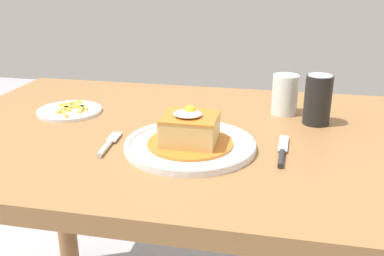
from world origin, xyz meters
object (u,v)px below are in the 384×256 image
main_plate (190,145)px  drinking_glass (285,97)px  soda_can (318,100)px  fork (108,145)px  knife (282,154)px  side_plate_fries (70,111)px

main_plate → drinking_glass: (0.19, 0.28, 0.04)m
soda_can → main_plate: bearing=-141.1°
main_plate → drinking_glass: 0.35m
fork → knife: size_ratio=0.86×
knife → soda_can: (0.08, 0.22, 0.06)m
knife → side_plate_fries: side_plate_fries is taller
main_plate → knife: 0.20m
knife → drinking_glass: size_ratio=1.58×
knife → side_plate_fries: size_ratio=0.97×
knife → side_plate_fries: bearing=162.7°
knife → side_plate_fries: (-0.56, 0.18, -0.00)m
fork → side_plate_fries: 0.28m
fork → soda_can: soda_can is taller
drinking_glass → main_plate: bearing=-124.3°
knife → drinking_glass: (-0.00, 0.29, 0.04)m
fork → drinking_glass: (0.37, 0.32, 0.04)m
main_plate → side_plate_fries: 0.41m
soda_can → side_plate_fries: soda_can is taller
main_plate → side_plate_fries: size_ratio=1.67×
soda_can → side_plate_fries: 0.65m
fork → knife: bearing=4.4°
main_plate → soda_can: soda_can is taller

